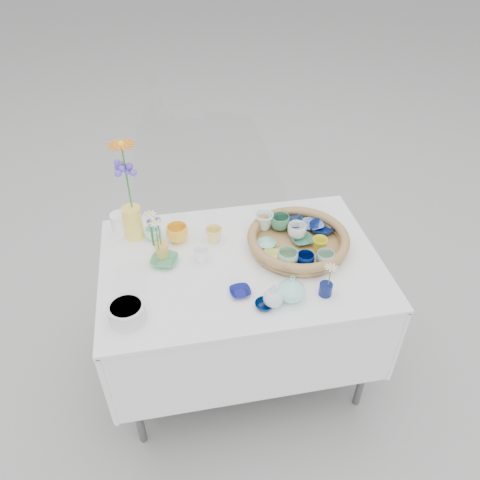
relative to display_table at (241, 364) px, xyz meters
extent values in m
plane|color=gray|center=(0.00, 0.00, 0.00)|extent=(80.00, 80.00, 0.00)
imported|color=#0E214D|center=(0.28, 0.20, 0.80)|extent=(0.17, 0.17, 0.03)
imported|color=#081A53|center=(0.42, 0.12, 0.80)|extent=(0.14, 0.14, 0.04)
imported|color=yellow|center=(0.36, -0.01, 0.82)|extent=(0.09, 0.09, 0.06)
imported|color=#3C785D|center=(0.30, 0.06, 0.80)|extent=(0.12, 0.12, 0.02)
imported|color=#83AF8B|center=(0.19, -0.08, 0.82)|extent=(0.10, 0.10, 0.07)
imported|color=#89D3C1|center=(0.13, 0.05, 0.80)|extent=(0.09, 0.09, 0.03)
imported|color=silver|center=(0.15, 0.20, 0.82)|extent=(0.11, 0.11, 0.08)
imported|color=white|center=(0.29, 0.10, 0.82)|extent=(0.11, 0.11, 0.07)
imported|color=#6D90D2|center=(0.39, 0.16, 0.80)|extent=(0.11, 0.11, 0.03)
imported|color=#00104F|center=(0.27, -0.10, 0.81)|extent=(0.09, 0.09, 0.06)
imported|color=#D5D850|center=(0.14, -0.04, 0.80)|extent=(0.10, 0.10, 0.02)
imported|color=#87B6A0|center=(0.36, -0.11, 0.82)|extent=(0.09, 0.09, 0.07)
imported|color=#3A7A53|center=(0.23, 0.18, 0.82)|extent=(0.10, 0.10, 0.07)
imported|color=yellow|center=(-0.27, 0.20, 0.81)|extent=(0.13, 0.13, 0.08)
imported|color=#FBD779|center=(-0.10, 0.17, 0.80)|extent=(0.08, 0.08, 0.07)
imported|color=#499F69|center=(-0.34, 0.05, 0.78)|extent=(0.16, 0.16, 0.03)
imported|color=white|center=(-0.17, 0.03, 0.80)|extent=(0.09, 0.09, 0.07)
imported|color=navy|center=(-0.04, -0.20, 0.78)|extent=(0.10, 0.10, 0.02)
imported|color=#A8EBE4|center=(-0.38, 0.24, 0.80)|extent=(0.10, 0.10, 0.06)
imported|color=#001543|center=(0.04, -0.30, 0.78)|extent=(0.09, 0.09, 0.02)
imported|color=#94E8DC|center=(0.16, -0.27, 0.82)|extent=(0.13, 0.13, 0.12)
cylinder|color=#0B154F|center=(0.31, -0.27, 0.79)|extent=(0.07, 0.07, 0.06)
cylinder|color=#FEDE56|center=(-0.47, 0.27, 0.85)|extent=(0.12, 0.12, 0.17)
cylinder|color=#E9AD4C|center=(-0.35, 0.10, 0.80)|extent=(0.08, 0.08, 0.07)
camera|label=1|loc=(-0.30, -1.57, 2.16)|focal=35.00mm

